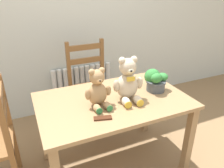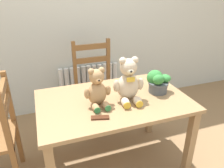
{
  "view_description": "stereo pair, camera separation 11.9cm",
  "coord_description": "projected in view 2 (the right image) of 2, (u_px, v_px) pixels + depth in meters",
  "views": [
    {
      "loc": [
        -0.64,
        -1.03,
        1.56
      ],
      "look_at": [
        -0.02,
        0.36,
        0.85
      ],
      "focal_mm": 35.0,
      "sensor_mm": 36.0,
      "label": 1
    },
    {
      "loc": [
        -0.53,
        -1.08,
        1.56
      ],
      "look_at": [
        -0.02,
        0.36,
        0.85
      ],
      "focal_mm": 35.0,
      "sensor_mm": 36.0,
      "label": 2
    }
  ],
  "objects": [
    {
      "name": "dining_table",
      "position": [
        113.0,
        110.0,
        1.82
      ],
      "size": [
        1.21,
        0.77,
        0.7
      ],
      "color": "#9E7A51",
      "rests_on": "ground_plane"
    },
    {
      "name": "wooden_chair_behind",
      "position": [
        96.0,
        86.0,
        2.52
      ],
      "size": [
        0.44,
        0.42,
        0.98
      ],
      "rotation": [
        0.0,
        0.0,
        3.14
      ],
      "color": "brown",
      "rests_on": "ground_plane"
    },
    {
      "name": "chocolate_bar",
      "position": [
        100.0,
        118.0,
        1.52
      ],
      "size": [
        0.13,
        0.08,
        0.01
      ],
      "primitive_type": "cube",
      "rotation": [
        0.0,
        0.0,
        -0.26
      ],
      "color": "#472314",
      "rests_on": "dining_table"
    },
    {
      "name": "wall_back",
      "position": [
        79.0,
        7.0,
        2.55
      ],
      "size": [
        8.0,
        0.04,
        2.6
      ],
      "primitive_type": "cube",
      "color": "silver",
      "rests_on": "ground_plane"
    },
    {
      "name": "teddy_bear_right",
      "position": [
        128.0,
        82.0,
        1.71
      ],
      "size": [
        0.25,
        0.26,
        0.35
      ],
      "rotation": [
        0.0,
        0.0,
        3.01
      ],
      "color": "beige",
      "rests_on": "dining_table"
    },
    {
      "name": "teddy_bear_left",
      "position": [
        97.0,
        90.0,
        1.64
      ],
      "size": [
        0.21,
        0.21,
        0.3
      ],
      "rotation": [
        0.0,
        0.0,
        3.15
      ],
      "color": "tan",
      "rests_on": "dining_table"
    },
    {
      "name": "radiator",
      "position": [
        90.0,
        88.0,
        2.95
      ],
      "size": [
        0.8,
        0.1,
        0.58
      ],
      "color": "white",
      "rests_on": "ground_plane"
    },
    {
      "name": "potted_plant",
      "position": [
        157.0,
        82.0,
        1.86
      ],
      "size": [
        0.2,
        0.19,
        0.19
      ],
      "color": "#4C5156",
      "rests_on": "dining_table"
    }
  ]
}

